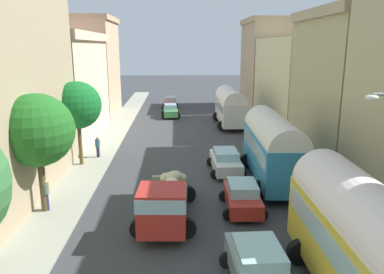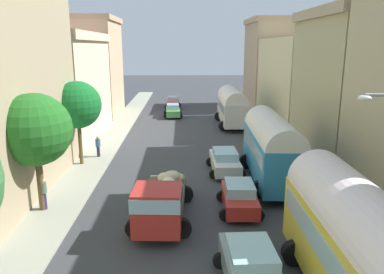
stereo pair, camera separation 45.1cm
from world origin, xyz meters
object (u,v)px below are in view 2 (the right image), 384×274
(parked_bus_2, at_px, (232,105))
(pedestrian_1, at_px, (44,193))
(car_2, at_px, (251,267))
(car_3, at_px, (239,197))
(parked_bus_0, at_px, (362,248))
(car_4, at_px, (225,161))
(car_1, at_px, (173,102))
(parked_bus_1, at_px, (272,146))
(pedestrian_2, at_px, (98,146))
(cargo_truck_0, at_px, (161,200))
(car_0, at_px, (173,110))

(parked_bus_2, distance_m, pedestrian_1, 24.23)
(car_2, xyz_separation_m, car_3, (0.57, 6.24, -0.04))
(parked_bus_0, distance_m, car_4, 14.04)
(car_2, bearing_deg, car_1, 95.23)
(parked_bus_1, height_order, pedestrian_1, parked_bus_1)
(parked_bus_0, xyz_separation_m, pedestrian_2, (-11.71, 17.12, -1.35))
(cargo_truck_0, bearing_deg, car_1, 90.34)
(parked_bus_1, distance_m, cargo_truck_0, 8.62)
(parked_bus_1, relative_size, car_3, 2.26)
(cargo_truck_0, relative_size, car_2, 1.63)
(car_2, bearing_deg, parked_bus_2, 83.78)
(parked_bus_0, xyz_separation_m, parked_bus_1, (0.09, 11.82, 0.00))
(parked_bus_2, distance_m, car_4, 15.21)
(car_1, relative_size, pedestrian_1, 2.07)
(cargo_truck_0, xyz_separation_m, car_0, (-0.07, 27.63, -0.47))
(car_2, distance_m, car_4, 12.29)
(car_3, bearing_deg, parked_bus_1, 58.11)
(parked_bus_0, relative_size, car_1, 2.41)
(parked_bus_2, bearing_deg, pedestrian_1, -120.66)
(car_3, bearing_deg, car_1, 97.21)
(car_4, bearing_deg, parked_bus_1, -35.97)
(car_0, bearing_deg, car_4, -78.97)
(parked_bus_0, height_order, car_4, parked_bus_0)
(car_0, xyz_separation_m, car_3, (3.97, -26.19, -0.02))
(car_0, height_order, car_2, car_2)
(car_1, bearing_deg, car_4, -81.26)
(parked_bus_0, distance_m, car_2, 3.71)
(parked_bus_0, bearing_deg, car_1, 99.32)
(parked_bus_2, xyz_separation_m, pedestrian_1, (-12.34, -20.82, -1.16))
(cargo_truck_0, bearing_deg, car_0, 90.14)
(car_3, relative_size, pedestrian_1, 2.09)
(car_4, distance_m, pedestrian_2, 9.79)
(cargo_truck_0, xyz_separation_m, car_1, (-0.20, 33.91, -0.44))
(car_1, relative_size, car_4, 0.86)
(parked_bus_0, bearing_deg, pedestrian_2, 124.37)
(car_2, xyz_separation_m, pedestrian_1, (-9.37, 6.41, 0.23))
(parked_bus_1, height_order, pedestrian_2, parked_bus_1)
(car_2, height_order, car_3, car_2)
(parked_bus_2, xyz_separation_m, car_2, (-2.97, -27.23, -1.40))
(parked_bus_1, bearing_deg, cargo_truck_0, -139.28)
(cargo_truck_0, height_order, car_3, cargo_truck_0)
(parked_bus_1, bearing_deg, car_1, 103.27)
(parked_bus_2, bearing_deg, parked_bus_1, -89.41)
(parked_bus_1, relative_size, car_2, 2.09)
(parked_bus_1, xyz_separation_m, car_3, (-2.58, -4.14, -1.58))
(parked_bus_1, xyz_separation_m, pedestrian_1, (-12.52, -3.97, -1.31))
(pedestrian_2, bearing_deg, car_4, -20.30)
(parked_bus_2, height_order, car_0, parked_bus_2)
(pedestrian_2, bearing_deg, car_0, 72.60)
(parked_bus_2, relative_size, car_0, 2.03)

